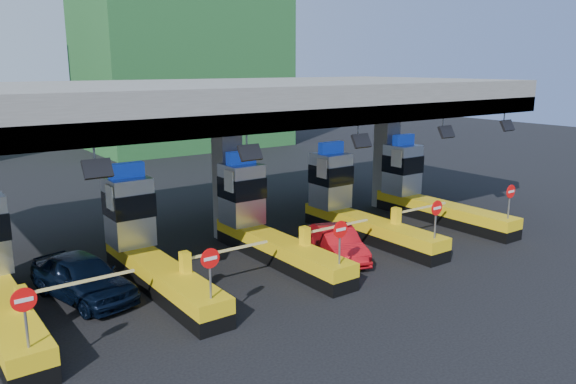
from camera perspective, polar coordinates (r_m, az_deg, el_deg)
ground at (r=23.40m, az=-2.30°, el=-6.48°), size 120.00×120.00×0.00m
toll_canopy at (r=24.59m, az=-6.20°, el=9.01°), size 28.00×12.09×7.00m
toll_lane_left at (r=21.00m, az=-14.23°, el=-5.13°), size 4.43×8.00×4.16m
toll_lane_center at (r=23.20m, az=-2.71°, el=-3.04°), size 4.43×8.00×4.16m
toll_lane_right at (r=26.18m, az=6.46°, el=-1.27°), size 4.43×8.00×4.16m
toll_lane_far_right at (r=29.71m, az=13.60°, el=0.13°), size 4.43×8.00×4.16m
van at (r=20.21m, az=-20.12°, el=-8.12°), size 2.84×4.83×1.54m
red_car at (r=22.93m, az=5.02°, el=-5.19°), size 2.68×4.23×1.32m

